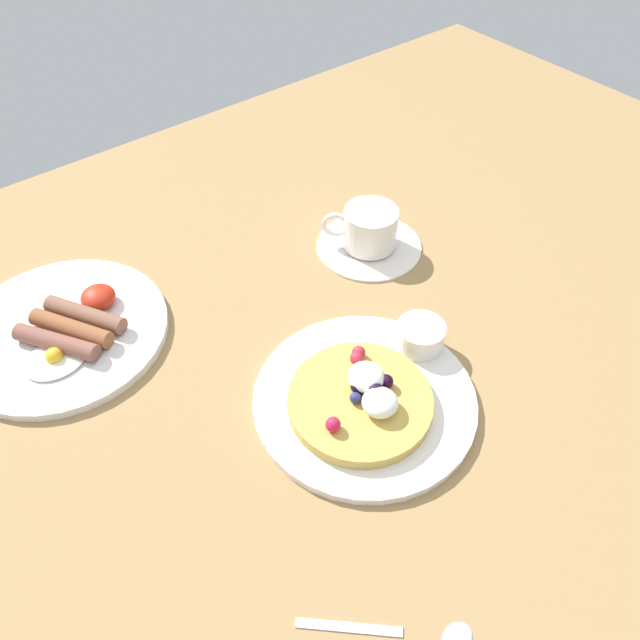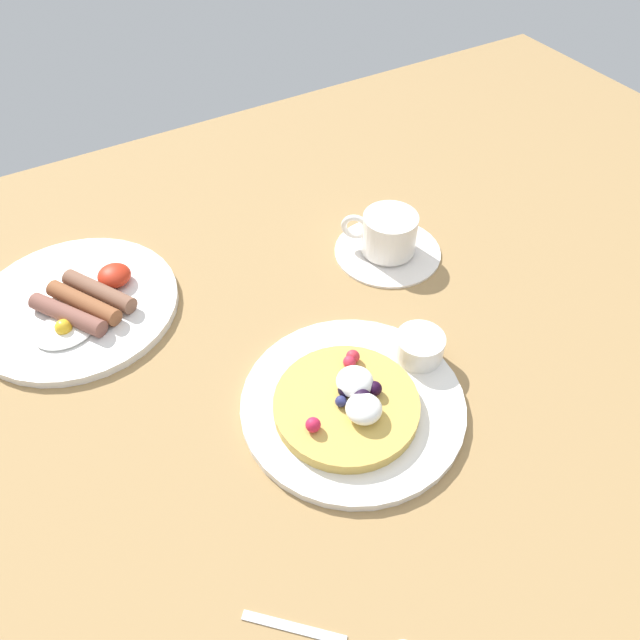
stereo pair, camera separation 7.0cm
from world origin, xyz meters
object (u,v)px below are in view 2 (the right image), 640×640
object	(u,v)px
syrup_ramekin	(420,346)
breakfast_plate	(76,305)
pancake_plate	(353,404)
coffee_cup	(388,232)
coffee_saucer	(388,251)

from	to	relation	value
syrup_ramekin	breakfast_plate	xyz separation A→B (cm)	(-31.56, 28.07, -2.01)
breakfast_plate	syrup_ramekin	bearing A→B (deg)	-41.65
syrup_ramekin	breakfast_plate	bearing A→B (deg)	138.35
pancake_plate	syrup_ramekin	world-z (taller)	syrup_ramekin
syrup_ramekin	coffee_cup	bearing A→B (deg)	66.27
pancake_plate	coffee_cup	xyz separation A→B (cm)	(17.62, 19.38, 2.97)
pancake_plate	coffee_saucer	xyz separation A→B (cm)	(17.75, 19.26, -0.17)
pancake_plate	breakfast_plate	bearing A→B (deg)	126.01
syrup_ramekin	breakfast_plate	size ratio (longest dim) A/B	0.22
pancake_plate	coffee_saucer	world-z (taller)	pancake_plate
pancake_plate	breakfast_plate	distance (cm)	36.88
breakfast_plate	coffee_saucer	distance (cm)	40.82
syrup_ramekin	coffee_saucer	bearing A→B (deg)	65.78
syrup_ramekin	coffee_cup	world-z (taller)	coffee_cup
syrup_ramekin	coffee_cup	xyz separation A→B (cm)	(7.74, 17.62, 0.92)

